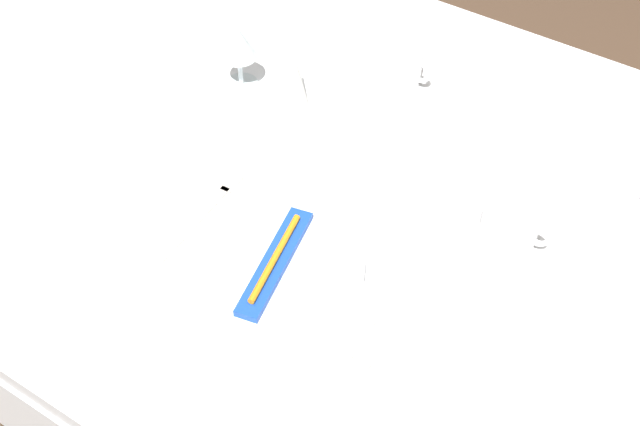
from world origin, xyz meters
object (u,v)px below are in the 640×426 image
dinner_plate (276,269)px  toothbrush_package (275,262)px  coffee_cup_far (511,225)px  dinner_knife (373,315)px  napkin_folded (291,73)px  fork_outer (204,212)px  coffee_cup_left (402,66)px  spoon_soup (410,306)px  wine_glass_left (238,45)px

dinner_plate → toothbrush_package: (0.00, 0.00, 0.02)m
toothbrush_package → coffee_cup_far: size_ratio=1.98×
dinner_knife → coffee_cup_far: bearing=66.2°
coffee_cup_far → napkin_folded: size_ratio=0.76×
fork_outer → coffee_cup_left: bearing=76.9°
spoon_soup → wine_glass_left: (-0.50, 0.27, 0.09)m
toothbrush_package → wine_glass_left: bearing=133.1°
dinner_knife → spoon_soup: spoon_soup is taller
coffee_cup_left → coffee_cup_far: bearing=-37.1°
wine_glass_left → spoon_soup: bearing=-28.5°
dinner_plate → dinner_knife: dinner_plate is taller
spoon_soup → dinner_knife: bearing=-129.4°
napkin_folded → wine_glass_left: bearing=-177.9°
toothbrush_package → coffee_cup_left: coffee_cup_left is taller
toothbrush_package → dinner_knife: bearing=3.6°
toothbrush_package → coffee_cup_left: (-0.06, 0.48, 0.02)m
napkin_folded → spoon_soup: bearing=-35.2°
spoon_soup → napkin_folded: size_ratio=1.57×
toothbrush_package → napkin_folded: napkin_folded is taller
fork_outer → coffee_cup_far: coffee_cup_far is taller
dinner_knife → napkin_folded: 0.48m
dinner_knife → spoon_soup: size_ratio=1.00×
fork_outer → coffee_cup_left: (0.10, 0.45, 0.04)m
napkin_folded → coffee_cup_far: bearing=-11.0°
dinner_knife → wine_glass_left: size_ratio=1.73×
coffee_cup_far → napkin_folded: 0.46m
fork_outer → toothbrush_package: bearing=-12.4°
coffee_cup_far → dinner_plate: bearing=-137.6°
coffee_cup_far → coffee_cup_left: bearing=142.9°
fork_outer → spoon_soup: bearing=2.7°
dinner_plate → napkin_folded: size_ratio=1.85×
dinner_plate → fork_outer: dinner_plate is taller
dinner_plate → toothbrush_package: size_ratio=1.23×
dinner_knife → wine_glass_left: bearing=145.9°
fork_outer → coffee_cup_far: size_ratio=1.93×
fork_outer → wine_glass_left: bearing=115.9°
coffee_cup_far → wine_glass_left: bearing=171.5°
fork_outer → napkin_folded: size_ratio=1.47×
toothbrush_package → wine_glass_left: (-0.30, 0.32, 0.06)m
spoon_soup → wine_glass_left: 0.57m
coffee_cup_left → napkin_folded: size_ratio=0.69×
spoon_soup → coffee_cup_far: size_ratio=2.06×
fork_outer → dinner_knife: size_ratio=0.94×
coffee_cup_far → dinner_knife: bearing=-113.8°
dinner_knife → spoon_soup: (0.03, 0.04, 0.00)m
dinner_knife → wine_glass_left: (-0.46, 0.31, 0.09)m
dinner_plate → dinner_knife: (0.16, 0.01, -0.01)m
toothbrush_package → napkin_folded: 0.38m
fork_outer → napkin_folded: napkin_folded is taller
toothbrush_package → spoon_soup: bearing=15.0°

